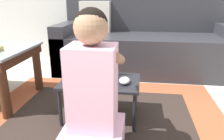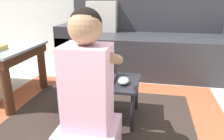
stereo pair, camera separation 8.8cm
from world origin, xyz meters
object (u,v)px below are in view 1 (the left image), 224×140
(computer_mouse, at_px, (124,81))
(laptop, at_px, (95,74))
(laptop_desk, at_px, (101,85))
(couch, at_px, (143,45))
(person_seated, at_px, (93,99))

(computer_mouse, bearing_deg, laptop, 160.88)
(laptop, bearing_deg, laptop_desk, -40.81)
(laptop, bearing_deg, couch, 74.05)
(couch, relative_size, computer_mouse, 18.53)
(laptop_desk, height_order, computer_mouse, computer_mouse)
(laptop, height_order, person_seated, person_seated)
(laptop, distance_m, computer_mouse, 0.22)
(couch, distance_m, computer_mouse, 1.22)
(computer_mouse, distance_m, person_seated, 0.38)
(laptop_desk, relative_size, laptop, 1.83)
(laptop_desk, xyz_separation_m, computer_mouse, (0.17, -0.04, 0.05))
(laptop_desk, distance_m, laptop, 0.09)
(couch, height_order, laptop, couch)
(laptop_desk, relative_size, computer_mouse, 5.07)
(couch, relative_size, laptop_desk, 3.66)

